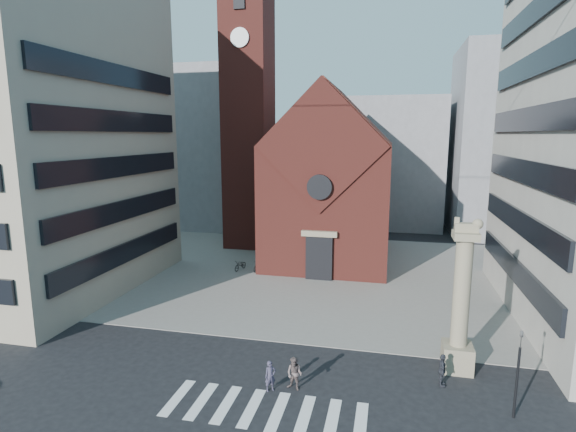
% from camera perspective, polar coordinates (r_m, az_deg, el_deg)
% --- Properties ---
extents(ground, '(120.00, 120.00, 0.00)m').
position_cam_1_polar(ground, '(26.01, -2.29, -19.64)').
color(ground, black).
rests_on(ground, ground).
extents(piazza, '(46.00, 30.00, 0.05)m').
position_cam_1_polar(piazza, '(43.16, 4.37, -7.20)').
color(piazza, gray).
rests_on(piazza, ground).
extents(zebra_crossing, '(10.20, 3.20, 0.01)m').
position_cam_1_polar(zebra_crossing, '(23.42, -2.96, -23.34)').
color(zebra_crossing, white).
rests_on(zebra_crossing, ground).
extents(church, '(12.00, 16.65, 18.00)m').
position_cam_1_polar(church, '(47.42, 5.59, 4.20)').
color(church, maroon).
rests_on(church, ground).
extents(campanile, '(5.50, 5.50, 31.20)m').
position_cam_1_polar(campanile, '(52.31, -5.05, 13.27)').
color(campanile, maroon).
rests_on(campanile, ground).
extents(building_left, '(18.00, 20.00, 26.00)m').
position_cam_1_polar(building_left, '(43.66, -30.89, 8.89)').
color(building_left, gray).
rests_on(building_left, ground).
extents(bg_block_left, '(16.00, 14.00, 22.00)m').
position_cam_1_polar(bg_block_left, '(67.01, -10.03, 8.44)').
color(bg_block_left, gray).
rests_on(bg_block_left, ground).
extents(bg_block_mid, '(14.00, 12.00, 18.00)m').
position_cam_1_polar(bg_block_mid, '(66.85, 12.98, 6.62)').
color(bg_block_mid, gray).
rests_on(bg_block_mid, ground).
extents(bg_block_right, '(16.00, 14.00, 24.00)m').
position_cam_1_polar(bg_block_right, '(65.73, 27.31, 8.31)').
color(bg_block_right, gray).
rests_on(bg_block_right, ground).
extents(lion_column, '(1.63, 1.60, 8.68)m').
position_cam_1_polar(lion_column, '(26.80, 21.06, -11.22)').
color(lion_column, gray).
rests_on(lion_column, ground).
extents(traffic_light, '(0.13, 0.16, 4.30)m').
position_cam_1_polar(traffic_light, '(24.09, 27.15, -17.24)').
color(traffic_light, black).
rests_on(traffic_light, ground).
extents(pedestrian_0, '(0.70, 0.65, 1.60)m').
position_cam_1_polar(pedestrian_0, '(24.40, -2.26, -19.64)').
color(pedestrian_0, '#383347').
rests_on(pedestrian_0, ground).
extents(pedestrian_1, '(1.00, 0.88, 1.75)m').
position_cam_1_polar(pedestrian_1, '(24.42, 0.83, -19.39)').
color(pedestrian_1, '#655351').
rests_on(pedestrian_1, ground).
extents(pedestrian_2, '(0.45, 1.04, 1.76)m').
position_cam_1_polar(pedestrian_2, '(25.98, 18.98, -18.04)').
color(pedestrian_2, '#2A2B32').
rests_on(pedestrian_2, ground).
extents(scooter_0, '(1.09, 1.96, 0.98)m').
position_cam_1_polar(scooter_0, '(43.97, -6.06, -6.20)').
color(scooter_0, black).
rests_on(scooter_0, piazza).
extents(scooter_1, '(0.94, 1.87, 1.08)m').
position_cam_1_polar(scooter_1, '(43.42, -3.76, -6.31)').
color(scooter_1, black).
rests_on(scooter_1, piazza).
extents(scooter_2, '(1.09, 1.96, 0.98)m').
position_cam_1_polar(scooter_2, '(42.96, -1.41, -6.54)').
color(scooter_2, black).
rests_on(scooter_2, piazza).
extents(scooter_3, '(0.94, 1.87, 1.08)m').
position_cam_1_polar(scooter_3, '(42.55, 0.99, -6.63)').
color(scooter_3, black).
rests_on(scooter_3, piazza).
extents(scooter_4, '(1.09, 1.96, 0.98)m').
position_cam_1_polar(scooter_4, '(42.24, 3.44, -6.85)').
color(scooter_4, black).
rests_on(scooter_4, piazza).
extents(scooter_5, '(0.94, 1.87, 1.08)m').
position_cam_1_polar(scooter_5, '(41.98, 5.92, -6.92)').
color(scooter_5, black).
rests_on(scooter_5, piazza).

